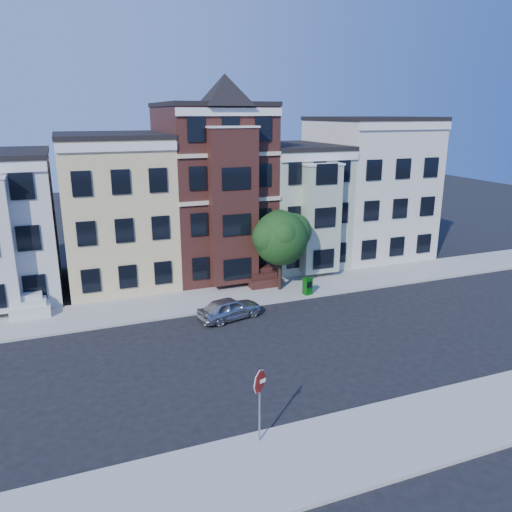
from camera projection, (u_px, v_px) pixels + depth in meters
name	position (u px, v px, depth m)	size (l,w,h in m)	color
ground	(295.00, 348.00, 25.57)	(120.00, 120.00, 0.00)	black
far_sidewalk	(242.00, 295.00, 32.71)	(60.00, 4.00, 0.15)	#9E9B93
near_sidewalk	(389.00, 437.00, 18.38)	(60.00, 4.00, 0.15)	#9E9B93
house_yellow	(116.00, 211.00, 34.74)	(7.00, 9.00, 10.00)	#D9C389
house_brown	(212.00, 191.00, 36.90)	(7.00, 9.00, 12.00)	#3A1B16
house_green	(291.00, 206.00, 39.58)	(6.00, 9.00, 9.00)	#A1B195
house_cream	(367.00, 188.00, 41.74)	(8.00, 9.00, 11.00)	silver
street_tree	(280.00, 242.00, 32.70)	(5.69, 5.69, 6.62)	#1E4B18
parked_car	(230.00, 308.00, 28.96)	(1.54, 3.83, 1.31)	#ABADB4
newspaper_box	(308.00, 286.00, 32.52)	(0.51, 0.45, 1.13)	#09530D
stop_sign	(259.00, 401.00, 17.65)	(0.88, 0.12, 3.20)	#B2170E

